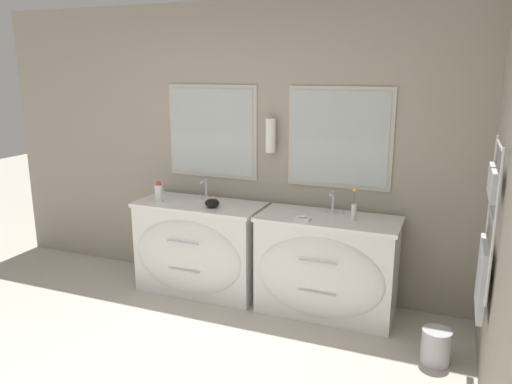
% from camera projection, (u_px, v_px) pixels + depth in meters
% --- Properties ---
extents(wall_back, '(5.50, 0.17, 2.60)m').
position_uv_depth(wall_back, '(258.00, 149.00, 4.53)').
color(wall_back, '#9E9384').
rests_on(wall_back, ground_plane).
extents(wall_right, '(0.13, 4.27, 2.60)m').
position_uv_depth(wall_right, '(511.00, 206.00, 2.71)').
color(wall_right, '#9E9384').
rests_on(wall_right, ground_plane).
extents(vanity_left, '(1.16, 0.58, 0.84)m').
position_uv_depth(vanity_left, '(199.00, 247.00, 4.57)').
color(vanity_left, white).
rests_on(vanity_left, ground_plane).
extents(vanity_right, '(1.16, 0.58, 0.84)m').
position_uv_depth(vanity_right, '(326.00, 266.00, 4.14)').
color(vanity_right, white).
rests_on(vanity_right, ground_plane).
extents(faucet_left, '(0.17, 0.12, 0.19)m').
position_uv_depth(faucet_left, '(206.00, 190.00, 4.59)').
color(faucet_left, silver).
rests_on(faucet_left, vanity_left).
extents(faucet_right, '(0.17, 0.12, 0.19)m').
position_uv_depth(faucet_right, '(333.00, 203.00, 4.16)').
color(faucet_right, silver).
rests_on(faucet_right, vanity_right).
extents(toiletry_bottle, '(0.07, 0.07, 0.18)m').
position_uv_depth(toiletry_bottle, '(159.00, 193.00, 4.54)').
color(toiletry_bottle, silver).
rests_on(toiletry_bottle, vanity_left).
extents(amenity_bowl, '(0.13, 0.13, 0.08)m').
position_uv_depth(amenity_bowl, '(212.00, 203.00, 4.35)').
color(amenity_bowl, black).
rests_on(amenity_bowl, vanity_left).
extents(flower_vase, '(0.04, 0.04, 0.27)m').
position_uv_depth(flower_vase, '(354.00, 208.00, 3.97)').
color(flower_vase, silver).
rests_on(flower_vase, vanity_right).
extents(soap_dish, '(0.12, 0.08, 0.04)m').
position_uv_depth(soap_dish, '(303.00, 218.00, 3.99)').
color(soap_dish, white).
rests_on(soap_dish, vanity_right).
extents(waste_bin, '(0.20, 0.20, 0.25)m').
position_uv_depth(waste_bin, '(436.00, 346.00, 3.49)').
color(waste_bin, '#B7B7BC').
rests_on(waste_bin, ground_plane).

